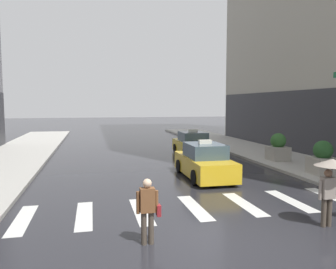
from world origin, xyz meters
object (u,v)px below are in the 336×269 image
Objects in this scene: taxi_lead at (204,162)px; pedestrian_with_handbag at (148,207)px; planter_near_corner at (323,159)px; planter_mid_block at (278,148)px; taxi_second at (192,145)px; pedestrian_with_umbrella at (331,174)px.

taxi_lead is 2.76× the size of pedestrian_with_handbag.
taxi_lead is 7.86m from pedestrian_with_handbag.
planter_mid_block is (0.09, 4.06, 0.00)m from planter_near_corner.
planter_mid_block is at bearing 88.68° from planter_near_corner.
planter_mid_block is at bearing 27.44° from taxi_lead.
taxi_second is 2.37× the size of pedestrian_with_umbrella.
pedestrian_with_handbag is at bearing -179.32° from pedestrian_with_umbrella.
pedestrian_with_handbag is at bearing -133.91° from planter_mid_block.
pedestrian_with_umbrella reaches higher than planter_near_corner.
taxi_lead is at bearing 101.43° from pedestrian_with_umbrella.
planter_near_corner is 4.06m from planter_mid_block.
taxi_second is 2.87× the size of planter_near_corner.
taxi_lead is at bearing -102.15° from taxi_second.
taxi_second is 8.70m from planter_near_corner.
pedestrian_with_handbag is 10.92m from planter_near_corner.
planter_mid_block is (9.41, 9.77, -0.06)m from pedestrian_with_handbag.
pedestrian_with_handbag is (-3.82, -6.87, 0.21)m from taxi_lead.
planter_near_corner and planter_mid_block have the same top height.
pedestrian_with_umbrella reaches higher than taxi_second.
planter_mid_block is (5.59, 2.90, 0.15)m from taxi_lead.
pedestrian_with_umbrella is 5.23m from pedestrian_with_handbag.
taxi_lead is at bearing -152.56° from planter_mid_block.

